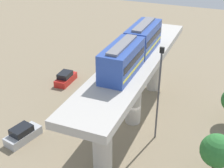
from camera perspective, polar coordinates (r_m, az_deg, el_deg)
ground_plane at (r=38.60m, az=3.83°, el=-6.88°), size 120.00×120.00×0.00m
viaduct at (r=35.38m, az=4.15°, el=1.47°), size 5.20×28.00×8.42m
train at (r=33.32m, az=4.00°, el=6.67°), size 2.64×13.55×3.24m
parked_car_yellow at (r=40.25m, az=-6.67°, el=-4.14°), size 2.73×4.50×1.76m
parked_car_silver at (r=36.59m, az=-16.15°, el=-8.91°), size 2.67×4.49×1.76m
parked_car_red at (r=47.48m, az=-8.57°, el=1.06°), size 1.92×4.25×1.76m
tree_mid_lot at (r=31.04m, az=18.83°, el=-11.58°), size 3.22×3.22×4.67m
tree_far_corner at (r=43.90m, az=-1.14°, el=3.22°), size 2.50×2.50×4.91m
signal_post at (r=33.01m, az=8.62°, el=-1.35°), size 0.44×0.28×11.02m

